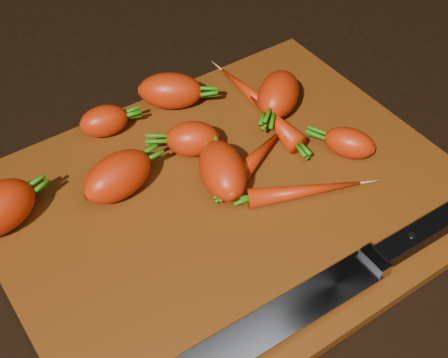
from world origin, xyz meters
TOP-DOWN VIEW (x-y plane):
  - ground at (0.00, 0.00)m, footprint 2.00×2.00m
  - cutting_board at (0.00, 0.00)m, footprint 0.50×0.40m
  - carrot_1 at (0.00, 0.08)m, footprint 0.07×0.07m
  - carrot_2 at (0.03, 0.17)m, footprint 0.09×0.08m
  - carrot_3 at (0.00, 0.02)m, footprint 0.07×0.10m
  - carrot_4 at (0.13, 0.09)m, footprint 0.09×0.09m
  - carrot_5 at (-0.06, 0.17)m, footprint 0.06×0.05m
  - carrot_6 at (0.15, -0.02)m, footprint 0.06×0.07m
  - carrot_7 at (0.12, 0.13)m, footprint 0.02×0.10m
  - carrot_8 at (0.07, -0.05)m, footprint 0.12×0.07m
  - carrot_9 at (0.11, 0.06)m, footprint 0.03×0.10m
  - carrot_10 at (-0.10, 0.07)m, footprint 0.09×0.06m
  - carrot_11 at (0.05, 0.02)m, footprint 0.10×0.06m
  - knife at (-0.03, -0.16)m, footprint 0.35×0.04m

SIDE VIEW (x-z plane):
  - ground at x=0.00m, z-range -0.01..0.00m
  - cutting_board at x=0.00m, z-range 0.00..0.01m
  - knife at x=-0.03m, z-range 0.01..0.03m
  - carrot_7 at x=0.12m, z-range 0.01..0.03m
  - carrot_8 at x=0.07m, z-range 0.01..0.03m
  - carrot_9 at x=0.11m, z-range 0.01..0.04m
  - carrot_11 at x=0.05m, z-range 0.01..0.04m
  - carrot_6 at x=0.15m, z-range 0.01..0.05m
  - carrot_5 at x=-0.06m, z-range 0.01..0.05m
  - carrot_1 at x=0.00m, z-range 0.01..0.05m
  - carrot_2 at x=0.03m, z-range 0.01..0.06m
  - carrot_3 at x=0.00m, z-range 0.01..0.06m
  - carrot_10 at x=-0.10m, z-range 0.01..0.06m
  - carrot_4 at x=0.13m, z-range 0.01..0.06m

